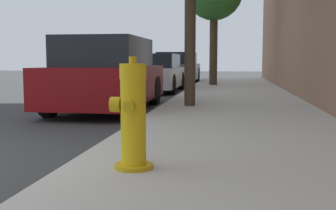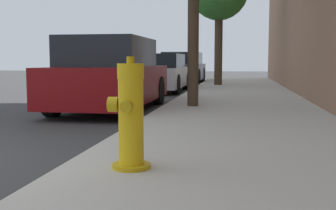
{
  "view_description": "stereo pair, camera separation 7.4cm",
  "coord_description": "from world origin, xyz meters",
  "px_view_note": "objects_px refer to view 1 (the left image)",
  "views": [
    {
      "loc": [
        3.49,
        -3.23,
        1.04
      ],
      "look_at": [
        2.81,
        1.28,
        0.56
      ],
      "focal_mm": 45.0,
      "sensor_mm": 36.0,
      "label": 1
    },
    {
      "loc": [
        3.56,
        -3.22,
        1.04
      ],
      "look_at": [
        2.81,
        1.28,
        0.56
      ],
      "focal_mm": 45.0,
      "sensor_mm": 36.0,
      "label": 2
    }
  ],
  "objects_px": {
    "fire_hydrant": "(133,117)",
    "parked_car_mid": "(154,73)",
    "parked_car_near": "(107,76)",
    "parked_car_far": "(178,69)"
  },
  "relations": [
    {
      "from": "parked_car_near",
      "to": "parked_car_mid",
      "type": "distance_m",
      "value": 5.49
    },
    {
      "from": "parked_car_far",
      "to": "parked_car_near",
      "type": "bearing_deg",
      "value": -90.85
    },
    {
      "from": "parked_car_near",
      "to": "parked_car_mid",
      "type": "relative_size",
      "value": 1.07
    },
    {
      "from": "parked_car_mid",
      "to": "parked_car_far",
      "type": "height_order",
      "value": "parked_car_far"
    },
    {
      "from": "fire_hydrant",
      "to": "parked_car_far",
      "type": "relative_size",
      "value": 0.22
    },
    {
      "from": "fire_hydrant",
      "to": "parked_car_near",
      "type": "distance_m",
      "value": 5.55
    },
    {
      "from": "parked_car_near",
      "to": "parked_car_far",
      "type": "height_order",
      "value": "parked_car_near"
    },
    {
      "from": "fire_hydrant",
      "to": "parked_car_mid",
      "type": "bearing_deg",
      "value": 99.53
    },
    {
      "from": "fire_hydrant",
      "to": "parked_car_mid",
      "type": "height_order",
      "value": "parked_car_mid"
    },
    {
      "from": "parked_car_mid",
      "to": "parked_car_far",
      "type": "relative_size",
      "value": 0.95
    }
  ]
}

